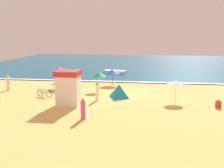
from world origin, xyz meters
TOP-DOWN VIEW (x-y plane):
  - ground_plane at (0.00, 0.00)m, footprint 60.00×60.00m
  - ocean_water at (0.00, 28.00)m, footprint 60.00×44.00m
  - wave_breaker_foam at (0.00, 6.30)m, footprint 57.00×0.70m
  - lifeguard_cabana at (-4.45, -5.44)m, footprint 2.00×2.02m
  - beach_umbrella_0 at (-2.96, 0.87)m, footprint 2.12×2.12m
  - beach_umbrella_2 at (4.89, -2.91)m, footprint 1.63×1.60m
  - beach_umbrella_3 at (-1.96, 4.39)m, footprint 2.70×2.70m
  - beach_umbrella_4 at (-7.95, 2.33)m, footprint 2.52×2.53m
  - beach_tent at (-0.41, -2.12)m, footprint 2.14×2.08m
  - parked_bicycle at (-7.76, -2.70)m, footprint 1.76×0.58m
  - beachgoer_1 at (-8.95, 4.29)m, footprint 0.64×0.64m
  - beachgoer_3 at (-2.32, -3.40)m, footprint 0.37×0.37m
  - beachgoer_4 at (-12.89, -0.29)m, footprint 0.40×0.40m
  - beachgoer_6 at (-2.24, -9.17)m, footprint 0.45×0.45m
  - beachgoer_8 at (-7.13, -0.33)m, footprint 0.52×0.52m
  - beachgoer_9 at (8.30, -4.52)m, footprint 0.46×0.46m
  - small_boat_0 at (-2.83, 13.45)m, footprint 3.58×2.06m

SIDE VIEW (x-z plane):
  - ground_plane at x=0.00m, z-range 0.00..0.00m
  - ocean_water at x=0.00m, z-range 0.00..0.10m
  - wave_breaker_foam at x=0.00m, z-range 0.10..0.11m
  - small_boat_0 at x=-2.83m, z-range 0.10..0.55m
  - beachgoer_9 at x=8.30m, z-range -0.06..0.71m
  - beachgoer_1 at x=-8.95m, z-range -0.07..0.78m
  - beachgoer_8 at x=-7.13m, z-range -0.06..0.79m
  - parked_bicycle at x=-7.76m, z-range 0.00..0.76m
  - beach_tent at x=-0.41m, z-range 0.00..1.31m
  - beachgoer_6 at x=-2.24m, z-range -0.06..1.53m
  - beachgoer_3 at x=-2.32m, z-range -0.03..1.63m
  - beachgoer_4 at x=-12.89m, z-range -0.06..1.71m
  - lifeguard_cabana at x=-4.45m, z-range 0.03..3.07m
  - beach_umbrella_3 at x=-1.96m, z-range 0.69..2.59m
  - beach_umbrella_2 at x=4.89m, z-range 0.76..2.79m
  - beach_umbrella_0 at x=-2.96m, z-range 0.77..2.83m
  - beach_umbrella_4 at x=-7.95m, z-range 0.91..3.33m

